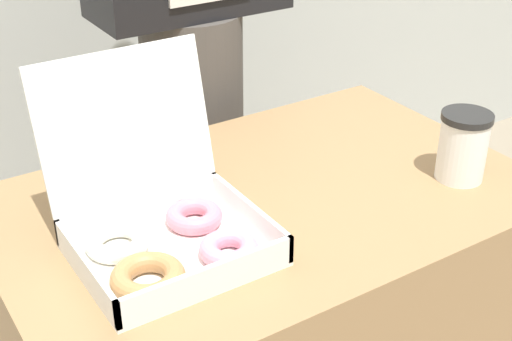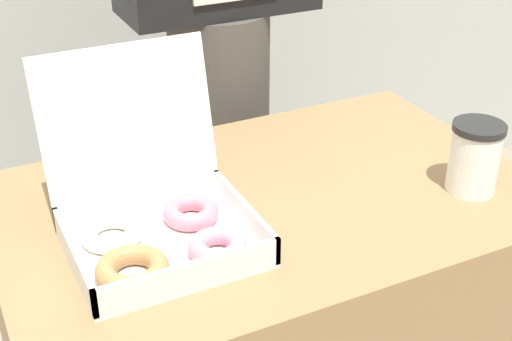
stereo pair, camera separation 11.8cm
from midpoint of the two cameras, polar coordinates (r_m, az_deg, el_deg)
The scene contains 3 objects.
donut_box at distance 1.11m, azimuth -10.56°, elevation -4.49°, with size 0.28×0.29×0.28m.
coffee_cup at distance 1.31m, azimuth 13.79°, elevation 1.85°, with size 0.09×0.09×0.13m.
person_customer at distance 1.66m, azimuth -7.43°, elevation 12.46°, with size 0.44×0.24×1.77m.
Camera 1 is at (-0.60, -0.90, 1.42)m, focal length 50.00 mm.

